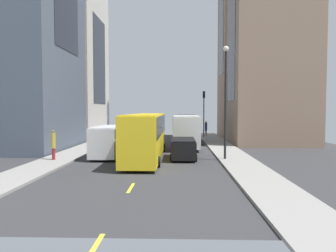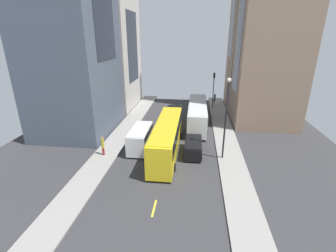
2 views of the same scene
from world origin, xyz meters
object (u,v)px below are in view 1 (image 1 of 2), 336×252
Objects in this scene: pedestrian_crossing_mid at (162,133)px; pedestrian_waiting_curb at (53,144)px; car_black_0 at (183,147)px; pedestrian_walking_far at (206,128)px; city_bus_white at (185,127)px; car_orange_1 at (146,137)px; streetcar_yellow at (146,132)px; delivery_van_white at (108,139)px; pedestrian_crossing_near at (184,130)px; traffic_light_near_corner at (204,106)px.

pedestrian_waiting_curb is at bearing -69.45° from pedestrian_crossing_mid.
pedestrian_walking_far is at bearing -99.81° from car_black_0.
city_bus_white is 4.44m from car_orange_1.
streetcar_yellow is at bearing 70.25° from city_bus_white.
car_orange_1 is at bearing -1.86° from city_bus_white.
pedestrian_waiting_curb reaches higher than pedestrian_walking_far.
pedestrian_walking_far is at bearing -124.16° from car_orange_1.
streetcar_yellow is 3.29m from delivery_van_white.
car_black_0 is (-6.19, 0.67, -0.56)m from delivery_van_white.
pedestrian_waiting_curb is at bearing 51.29° from pedestrian_walking_far.
pedestrian_waiting_curb reaches higher than car_black_0.
delivery_van_white reaches higher than pedestrian_walking_far.
pedestrian_waiting_curb is 0.98× the size of pedestrian_crossing_near.
car_black_0 is 0.70× the size of traffic_light_near_corner.
pedestrian_crossing_mid is at bearing -107.45° from delivery_van_white.
streetcar_yellow is 12.77m from pedestrian_crossing_mid.
city_bus_white is 2.22× the size of delivery_van_white.
pedestrian_walking_far is (-9.78, -20.12, -0.23)m from delivery_van_white.
pedestrian_crossing_near is (-6.55, -16.09, -0.30)m from delivery_van_white.
pedestrian_walking_far reaches higher than pedestrian_crossing_near.
car_orange_1 is 1.97× the size of pedestrian_waiting_curb.
pedestrian_crossing_mid is at bearing -79.69° from car_black_0.
streetcar_yellow is 2.92× the size of car_orange_1.
city_bus_white is 0.95× the size of streetcar_yellow.
traffic_light_near_corner is at bearing -127.74° from car_orange_1.
city_bus_white is 2.77× the size of car_orange_1.
traffic_light_near_corner reaches higher than pedestrian_crossing_near.
streetcar_yellow is at bearing 95.71° from car_orange_1.
pedestrian_walking_far is 0.34× the size of traffic_light_near_corner.
traffic_light_near_corner reaches higher than delivery_van_white.
traffic_light_near_corner is at bearing -99.40° from car_black_0.
city_bus_white is 9.61m from car_black_0.
streetcar_yellow is 3.22m from car_black_0.
pedestrian_crossing_mid is (2.72, -3.35, -0.83)m from city_bus_white.
pedestrian_crossing_near is (-0.36, -16.77, 0.26)m from car_black_0.
car_black_0 is (-2.99, 0.17, -1.17)m from streetcar_yellow.
city_bus_white is at bearing 66.27° from pedestrian_walking_far.
traffic_light_near_corner reaches higher than city_bus_white.
city_bus_white is 5.68× the size of pedestrian_walking_far.
car_black_0 is 2.03× the size of pedestrian_crossing_mid.
car_black_0 is at bearing 173.80° from delivery_van_white.
streetcar_yellow reaches higher than city_bus_white.
car_black_0 is 13.11m from pedestrian_crossing_mid.
streetcar_yellow is 5.64× the size of pedestrian_crossing_near.
traffic_light_near_corner is at bearing 68.65° from pedestrian_walking_far.
delivery_van_white is (6.56, 8.87, -0.50)m from city_bus_white.
delivery_van_white is 2.52× the size of pedestrian_crossing_mid.
delivery_van_white is 2.55× the size of pedestrian_walking_far.
pedestrian_walking_far reaches higher than pedestrian_crossing_mid.
streetcar_yellow is at bearing -18.53° from pedestrian_crossing_near.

